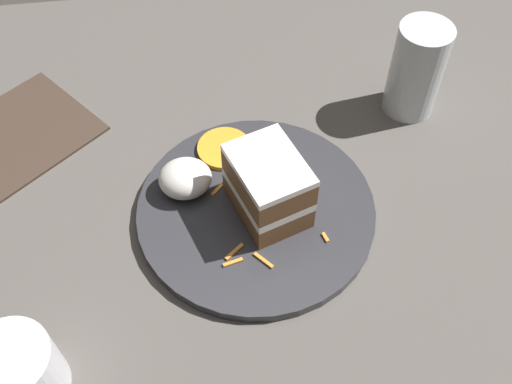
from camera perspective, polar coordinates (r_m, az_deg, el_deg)
The scene contains 10 objects.
ground_plane at distance 0.77m, azimuth -1.88°, elevation -3.06°, with size 6.00×6.00×0.00m, color #38332D.
dining_table at distance 0.76m, azimuth -1.92°, elevation -2.27°, with size 1.27×0.92×0.04m, color #56514C.
plate at distance 0.73m, azimuth 0.00°, elevation -1.77°, with size 0.29×0.29×0.01m, color #333338.
cake_slice at distance 0.69m, azimuth 1.18°, elevation 0.52°, with size 0.10×0.12×0.09m.
cream_dollop at distance 0.73m, azimuth -6.76°, elevation 1.30°, with size 0.06×0.06×0.04m, color white.
orange_garnish at distance 0.78m, azimuth -3.04°, elevation 4.16°, with size 0.07×0.07×0.01m, color orange.
carrot_shreds_scatter at distance 0.69m, azimuth -0.73°, elevation -4.82°, with size 0.13×0.13×0.00m.
drinking_glass at distance 0.84m, azimuth 14.90°, elevation 10.69°, with size 0.07×0.07×0.13m.
coffee_mug at distance 0.64m, azimuth -21.77°, elevation -15.57°, with size 0.08×0.08×0.08m.
menu_card at distance 0.87m, azimuth -22.92°, elevation 4.21°, with size 0.16×0.23×0.00m, color #423328.
Camera 1 is at (0.03, 0.43, 0.64)m, focal length 42.00 mm.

